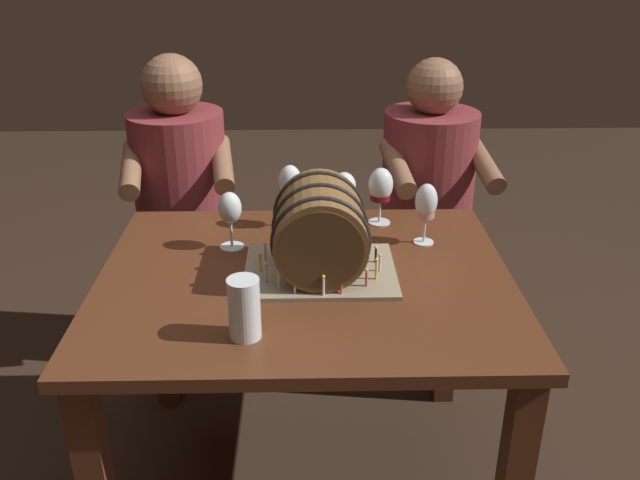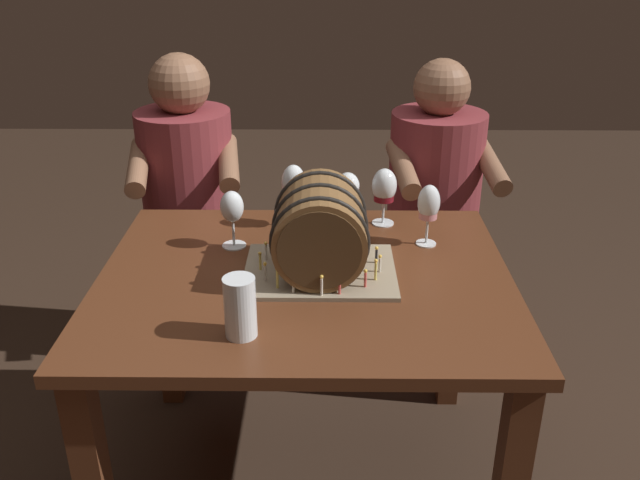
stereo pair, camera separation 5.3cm
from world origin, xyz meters
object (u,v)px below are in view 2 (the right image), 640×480
Objects in this scene: barrel_cake at (320,232)px; wine_glass_empty at (232,209)px; wine_glass_amber at (348,189)px; wine_glass_rose at (429,205)px; beer_pint at (240,310)px; person_seated_left at (191,220)px; wine_glass_white at (294,185)px; person_seated_right at (432,224)px; dining_table at (305,312)px; wine_glass_red at (384,188)px.

wine_glass_empty is (-0.26, 0.17, -0.00)m from barrel_cake.
wine_glass_rose is (0.23, -0.16, 0.01)m from wine_glass_amber.
wine_glass_empty is at bearing -151.76° from wine_glass_amber.
beer_pint is 0.13× the size of person_seated_left.
wine_glass_white is 1.35× the size of beer_pint.
person_seated_right reaches higher than wine_glass_white.
dining_table is 6.01× the size of wine_glass_rose.
wine_glass_red is (0.20, 0.34, -0.00)m from barrel_cake.
wine_glass_white reaches higher than beer_pint.
wine_glass_empty reaches higher than wine_glass_amber.
person_seated_left reaches higher than wine_glass_amber.
beer_pint is 1.14m from person_seated_left.
beer_pint reaches higher than dining_table.
dining_table is at bearing -150.47° from wine_glass_rose.
beer_pint is 0.13× the size of person_seated_right.
wine_glass_amber is (0.12, 0.37, 0.23)m from dining_table.
person_seated_left is at bearing 121.29° from dining_table.
barrel_cake is (0.04, 0.01, 0.24)m from dining_table.
barrel_cake is 2.37× the size of wine_glass_empty.
person_seated_left is 1.02× the size of person_seated_right.
dining_table is at bearing -40.21° from wine_glass_empty.
beer_pint is at bearing -134.82° from wine_glass_rose.
wine_glass_red is 0.86m from person_seated_left.
person_seated_left is at bearing 145.60° from wine_glass_rose.
dining_table is 6.48× the size of wine_glass_empty.
wine_glass_amber is at bearing 76.67° from barrel_cake.
wine_glass_empty is 0.15× the size of person_seated_left.
person_seated_left is (-0.46, 0.76, -0.05)m from dining_table.
wine_glass_empty is at bearing 99.15° from beer_pint.
person_seated_right is at bearing 40.22° from wine_glass_white.
wine_glass_rose is 1.04m from person_seated_left.
barrel_cake is at bearing -56.02° from person_seated_left.
dining_table is at bearing -108.83° from wine_glass_amber.
dining_table is 0.48m from wine_glass_rose.
barrel_cake is 0.35× the size of person_seated_right.
wine_glass_rose is (0.40, -0.13, -0.01)m from wine_glass_white.
wine_glass_rose reaches higher than beer_pint.
beer_pint is at bearing -120.10° from barrel_cake.
wine_glass_empty is at bearing -178.04° from wine_glass_rose.
wine_glass_red is (0.11, -0.01, 0.01)m from wine_glass_amber.
wine_glass_amber is at bearing -130.51° from person_seated_right.
wine_glass_red is at bearing 59.82° from barrel_cake.
barrel_cake is 0.39m from wine_glass_red.
person_seated_left reaches higher than wine_glass_red.
wine_glass_empty reaches higher than dining_table.
person_seated_right reaches higher than wine_glass_empty.
dining_table is 5.57× the size of wine_glass_white.
wine_glass_red is 0.75m from beer_pint.
wine_glass_empty is 0.94× the size of wine_glass_red.
wine_glass_red is 0.15× the size of person_seated_left.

